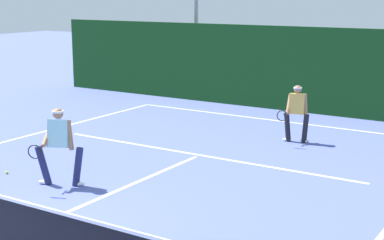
{
  "coord_description": "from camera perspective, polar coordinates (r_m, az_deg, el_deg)",
  "views": [
    {
      "loc": [
        7.46,
        -5.5,
        3.95
      ],
      "look_at": [
        0.09,
        6.08,
        1.0
      ],
      "focal_mm": 55.29,
      "sensor_mm": 36.0,
      "label": 1
    }
  ],
  "objects": [
    {
      "name": "tennis_ball",
      "position": [
        13.87,
        -17.44,
        -4.86
      ],
      "size": [
        0.07,
        0.07,
        0.07
      ],
      "primitive_type": "sphere",
      "color": "#D1E033",
      "rests_on": "ground_plane"
    },
    {
      "name": "player_far",
      "position": [
        16.09,
        10.06,
        0.84
      ],
      "size": [
        0.75,
        0.86,
        1.56
      ],
      "rotation": [
        0.0,
        0.0,
        3.35
      ],
      "color": "black",
      "rests_on": "ground_plane"
    },
    {
      "name": "court_line_baseline_far",
      "position": [
        18.85,
        8.4,
        -0.09
      ],
      "size": [
        10.37,
        0.1,
        0.01
      ],
      "primitive_type": "cube",
      "color": "white",
      "rests_on": "ground_plane"
    },
    {
      "name": "court_line_centre",
      "position": [
        12.13,
        -7.75,
        -6.99
      ],
      "size": [
        0.1,
        6.4,
        0.01
      ],
      "primitive_type": "cube",
      "color": "white",
      "rests_on": "ground_plane"
    },
    {
      "name": "court_line_service",
      "position": [
        14.75,
        0.76,
        -3.4
      ],
      "size": [
        8.45,
        0.1,
        0.01
      ],
      "primitive_type": "cube",
      "color": "white",
      "rests_on": "ground_plane"
    },
    {
      "name": "back_fence_windscreen",
      "position": [
        20.18,
        10.54,
        4.78
      ],
      "size": [
        20.73,
        0.12,
        2.88
      ],
      "primitive_type": "cube",
      "color": "#133D16",
      "rests_on": "ground_plane"
    },
    {
      "name": "player_near",
      "position": [
        12.55,
        -12.71,
        -2.2
      ],
      "size": [
        1.03,
        1.0,
        1.65
      ],
      "rotation": [
        0.0,
        0.0,
        3.56
      ],
      "color": "#1E234C",
      "rests_on": "ground_plane"
    }
  ]
}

